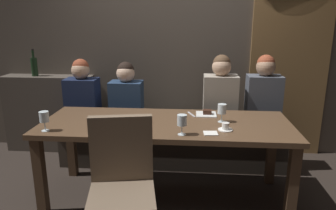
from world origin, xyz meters
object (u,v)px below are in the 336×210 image
(diner_bearded, at_px, (126,96))
(espresso_cup, at_px, (225,127))
(dining_table, at_px, (166,131))
(dessert_plate, at_px, (207,113))
(fork_on_table, at_px, (191,114))
(diner_near_end, at_px, (263,95))
(wine_glass_near_left, at_px, (44,117))
(diner_redhead, at_px, (82,94))
(chair_near_side, at_px, (122,179))
(wine_bottle_dark_red, at_px, (34,66))
(wine_glass_center_back, at_px, (222,110))
(wine_glass_near_right, at_px, (182,121))
(banquette_bench, at_px, (171,145))
(diner_far_end, at_px, (220,95))

(diner_bearded, bearing_deg, espresso_cup, -41.72)
(dining_table, distance_m, dessert_plate, 0.45)
(dining_table, bearing_deg, fork_on_table, 47.09)
(diner_near_end, xyz_separation_m, wine_glass_near_left, (-1.95, -1.02, 0.02))
(diner_redhead, bearing_deg, fork_on_table, -21.23)
(chair_near_side, distance_m, dessert_plate, 1.16)
(wine_bottle_dark_red, relative_size, fork_on_table, 1.92)
(diner_bearded, xyz_separation_m, wine_glass_center_back, (1.00, -0.69, 0.06))
(diner_bearded, distance_m, wine_glass_near_right, 1.23)
(chair_near_side, xyz_separation_m, diner_redhead, (-0.77, 1.44, 0.25))
(banquette_bench, height_order, wine_glass_center_back, wine_glass_center_back)
(banquette_bench, xyz_separation_m, diner_near_end, (0.99, 0.01, 0.61))
(diner_far_end, xyz_separation_m, wine_glass_center_back, (-0.04, -0.63, 0.02))
(wine_glass_center_back, bearing_deg, diner_far_end, 86.73)
(wine_glass_near_right, distance_m, wine_glass_center_back, 0.48)
(dining_table, xyz_separation_m, banquette_bench, (0.00, 0.70, -0.42))
(espresso_cup, height_order, fork_on_table, espresso_cup)
(diner_far_end, xyz_separation_m, dessert_plate, (-0.16, -0.43, -0.08))
(diner_bearded, height_order, fork_on_table, diner_bearded)
(wine_glass_near_left, bearing_deg, diner_far_end, 33.34)
(wine_glass_center_back, xyz_separation_m, espresso_cup, (0.01, -0.21, -0.09))
(diner_redhead, xyz_separation_m, diner_bearded, (0.50, 0.01, -0.01))
(dining_table, bearing_deg, espresso_cup, -18.90)
(espresso_cup, bearing_deg, diner_bearded, 138.28)
(diner_bearded, xyz_separation_m, wine_glass_near_left, (-0.45, -1.04, 0.07))
(wine_glass_near_left, bearing_deg, espresso_cup, 5.25)
(diner_bearded, distance_m, diner_far_end, 1.04)
(diner_redhead, relative_size, wine_bottle_dark_red, 2.30)
(diner_bearded, bearing_deg, chair_near_side, -79.64)
(dining_table, height_order, banquette_bench, dining_table)
(diner_far_end, bearing_deg, wine_bottle_dark_red, 171.07)
(diner_near_end, distance_m, espresso_cup, 1.01)
(diner_near_end, bearing_deg, wine_bottle_dark_red, 173.42)
(chair_near_side, relative_size, diner_near_end, 1.20)
(dessert_plate, bearing_deg, wine_glass_near_right, -111.23)
(diner_redhead, xyz_separation_m, diner_near_end, (2.00, -0.01, 0.03))
(espresso_cup, bearing_deg, wine_bottle_dark_red, 151.50)
(diner_near_end, xyz_separation_m, fork_on_table, (-0.77, -0.47, -0.09))
(chair_near_side, distance_m, diner_near_end, 1.91)
(diner_redhead, relative_size, diner_far_end, 0.92)
(chair_near_side, bearing_deg, fork_on_table, 64.17)
(diner_bearded, distance_m, fork_on_table, 0.88)
(banquette_bench, distance_m, wine_glass_near_right, 1.20)
(diner_bearded, bearing_deg, dining_table, -55.19)
(diner_bearded, relative_size, wine_glass_center_back, 4.41)
(wine_bottle_dark_red, bearing_deg, diner_near_end, -6.58)
(diner_far_end, distance_m, wine_bottle_dark_red, 2.26)
(wine_glass_center_back, bearing_deg, dining_table, -175.42)
(chair_near_side, height_order, wine_glass_center_back, chair_near_side)
(chair_near_side, distance_m, diner_far_end, 1.62)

